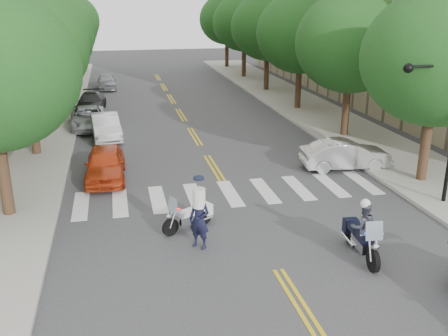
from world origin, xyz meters
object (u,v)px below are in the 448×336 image
object	(u,v)px
motorcycle_police	(362,231)
officer_standing	(199,220)
motorcycle_parked	(192,216)
convertible	(345,155)

from	to	relation	value
motorcycle_police	officer_standing	size ratio (longest dim) A/B	1.22
motorcycle_parked	officer_standing	size ratio (longest dim) A/B	0.98
officer_standing	convertible	size ratio (longest dim) A/B	0.47
motorcycle_parked	convertible	world-z (taller)	convertible
motorcycle_police	convertible	bearing A→B (deg)	-107.74
motorcycle_police	convertible	size ratio (longest dim) A/B	0.57
officer_standing	motorcycle_parked	bearing A→B (deg)	131.69
motorcycle_police	motorcycle_parked	xyz separation A→B (m)	(-5.01, 3.23, -0.42)
motorcycle_parked	convertible	size ratio (longest dim) A/B	0.46
motorcycle_police	convertible	world-z (taller)	motorcycle_police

